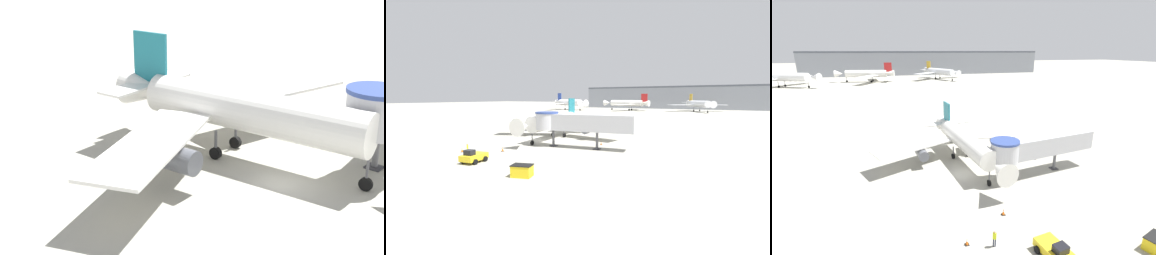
# 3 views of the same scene
# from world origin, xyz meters

# --- Properties ---
(ground_plane) EXTENTS (800.00, 800.00, 0.00)m
(ground_plane) POSITION_xyz_m (0.00, 0.00, 0.00)
(ground_plane) COLOR #9E9B8E
(main_airplane) EXTENTS (29.37, 25.23, 8.39)m
(main_airplane) POSITION_xyz_m (1.74, 4.75, 3.58)
(main_airplane) COLOR white
(main_airplane) RESTS_ON ground_plane
(jet_bridge) EXTENTS (17.53, 5.50, 6.06)m
(jet_bridge) POSITION_xyz_m (10.79, -2.64, 4.38)
(jet_bridge) COLOR #B7B7BC
(jet_bridge) RESTS_ON ground_plane
(pushback_tug_yellow) EXTENTS (2.70, 3.61, 1.83)m
(pushback_tug_yellow) POSITION_xyz_m (3.91, -17.95, 0.80)
(pushback_tug_yellow) COLOR yellow
(pushback_tug_yellow) RESTS_ON ground_plane
(service_container_yellow) EXTENTS (2.61, 2.10, 1.34)m
(service_container_yellow) POSITION_xyz_m (13.68, -19.59, 0.67)
(service_container_yellow) COLOR yellow
(service_container_yellow) RESTS_ON ground_plane
(traffic_cone_starboard_wing) EXTENTS (0.39, 0.39, 0.65)m
(traffic_cone_starboard_wing) POSITION_xyz_m (13.58, 1.92, 0.31)
(traffic_cone_starboard_wing) COLOR black
(traffic_cone_starboard_wing) RESTS_ON ground_plane
(traffic_cone_apron_front) EXTENTS (0.42, 0.42, 0.70)m
(traffic_cone_apron_front) POSITION_xyz_m (-3.22, -14.35, 0.33)
(traffic_cone_apron_front) COLOR black
(traffic_cone_apron_front) RESTS_ON ground_plane
(traffic_cone_near_nose) EXTENTS (0.46, 0.46, 0.75)m
(traffic_cone_near_nose) POSITION_xyz_m (2.08, -10.93, 0.36)
(traffic_cone_near_nose) COLOR black
(traffic_cone_near_nose) RESTS_ON ground_plane
(ground_crew_marshaller) EXTENTS (0.38, 0.34, 1.74)m
(ground_crew_marshaller) POSITION_xyz_m (-0.76, -15.23, 1.00)
(ground_crew_marshaller) COLOR #1E2338
(ground_crew_marshaller) RESTS_ON ground_plane
(background_jet_red_tail) EXTENTS (33.76, 36.21, 11.09)m
(background_jet_red_tail) POSITION_xyz_m (-22.53, 128.39, 4.85)
(background_jet_red_tail) COLOR white
(background_jet_red_tail) RESTS_ON ground_plane
(background_jet_blue_tail) EXTENTS (34.54, 32.58, 11.83)m
(background_jet_blue_tail) POSITION_xyz_m (-60.79, 115.37, 5.16)
(background_jet_blue_tail) COLOR white
(background_jet_blue_tail) RESTS_ON ground_plane
(background_jet_gold_tail) EXTENTS (33.12, 33.14, 10.99)m
(background_jet_gold_tail) POSITION_xyz_m (20.93, 131.98, 4.81)
(background_jet_gold_tail) COLOR silver
(background_jet_gold_tail) RESTS_ON ground_plane
(terminal_building) EXTENTS (177.09, 22.55, 17.34)m
(terminal_building) POSITION_xyz_m (18.76, 175.00, 8.68)
(terminal_building) COLOR gray
(terminal_building) RESTS_ON ground_plane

